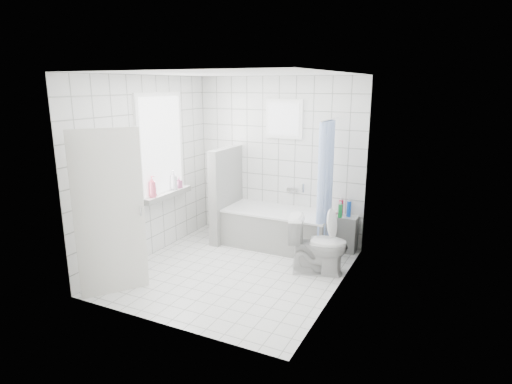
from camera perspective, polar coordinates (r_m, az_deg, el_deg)
The scene contains 19 objects.
ground at distance 5.94m, azimuth -2.94°, elevation -10.46°, with size 3.00×3.00×0.00m, color white.
ceiling at distance 5.40m, azimuth -3.30°, elevation 15.50°, with size 3.00×3.00×0.00m, color white.
wall_back at distance 6.85m, azimuth 3.00°, elevation 4.30°, with size 2.80×0.02×2.60m, color white.
wall_front at distance 4.32m, azimuth -12.81°, elevation -1.97°, with size 2.80×0.02×2.60m, color white.
wall_left at distance 6.31m, azimuth -14.31°, elevation 3.02°, with size 0.02×3.00×2.60m, color white.
wall_right at distance 5.01m, azimuth 11.04°, elevation 0.37°, with size 0.02×3.00×2.60m, color white.
window_left at distance 6.46m, azimuth -12.45°, elevation 6.08°, with size 0.01×0.90×1.40m, color white.
window_back at distance 6.69m, azimuth 3.72°, elevation 9.66°, with size 0.50×0.01×0.50m, color white.
window_sill at distance 6.58m, azimuth -11.80°, elevation -0.32°, with size 0.18×1.02×0.08m, color white.
door at distance 5.30m, azimuth -18.92°, elevation -2.76°, with size 0.04×0.80×2.00m, color silver.
bathtub at distance 6.70m, azimuth 2.97°, elevation -4.85°, with size 1.66×0.77×0.58m.
partition_wall at distance 6.91m, azimuth -4.00°, elevation -0.29°, with size 0.15×0.85×1.50m, color white.
tiled_ledge at distance 6.65m, azimuth 11.58°, elevation -5.43°, with size 0.40×0.24×0.55m, color white.
toilet at distance 5.79m, azimuth 8.25°, elevation -6.96°, with size 0.45×0.78×0.80m, color white.
curtain_rod at distance 6.07m, azimuth 9.89°, elevation 9.50°, with size 0.02×0.02×0.80m, color silver.
shower_curtain at distance 6.09m, azimuth 9.19°, elevation 0.96°, with size 0.14×0.48×1.78m, color #4B78DE, non-canonical shape.
tub_faucet at distance 6.81m, azimuth 4.91°, elevation 0.33°, with size 0.18×0.06×0.06m, color silver.
sill_bottles at distance 6.49m, azimuth -12.07°, elevation 1.19°, with size 0.17×0.77×0.31m.
ledge_bottles at distance 6.52m, azimuth 11.58°, elevation -2.24°, with size 0.19×0.17×0.24m.
Camera 1 is at (2.63, -4.71, 2.47)m, focal length 30.00 mm.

